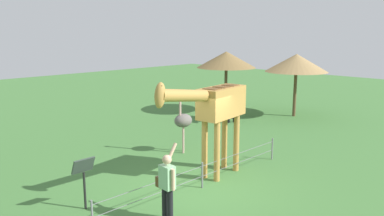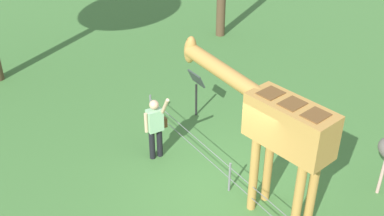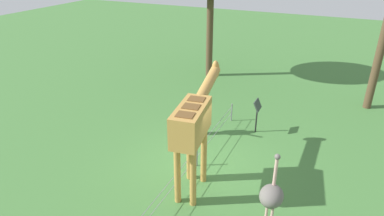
# 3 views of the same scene
# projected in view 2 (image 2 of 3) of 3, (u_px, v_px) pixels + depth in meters

# --- Properties ---
(ground_plane) EXTENTS (60.00, 60.00, 0.00)m
(ground_plane) POSITION_uv_depth(u_px,v_px,m) (233.00, 188.00, 10.45)
(ground_plane) COLOR #427538
(giraffe) EXTENTS (3.81, 0.99, 3.15)m
(giraffe) POSITION_uv_depth(u_px,v_px,m) (276.00, 124.00, 8.80)
(giraffe) COLOR #BC8942
(giraffe) RESTS_ON ground_plane
(visitor) EXTENTS (0.57, 0.59, 1.77)m
(visitor) POSITION_uv_depth(u_px,v_px,m) (156.00, 126.00, 10.97)
(visitor) COLOR black
(visitor) RESTS_ON ground_plane
(info_sign) EXTENTS (0.56, 0.21, 1.32)m
(info_sign) POSITION_uv_depth(u_px,v_px,m) (196.00, 85.00, 12.58)
(info_sign) COLOR black
(info_sign) RESTS_ON ground_plane
(wire_fence) EXTENTS (7.05, 0.05, 0.75)m
(wire_fence) POSITION_uv_depth(u_px,v_px,m) (230.00, 176.00, 10.19)
(wire_fence) COLOR slate
(wire_fence) RESTS_ON ground_plane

